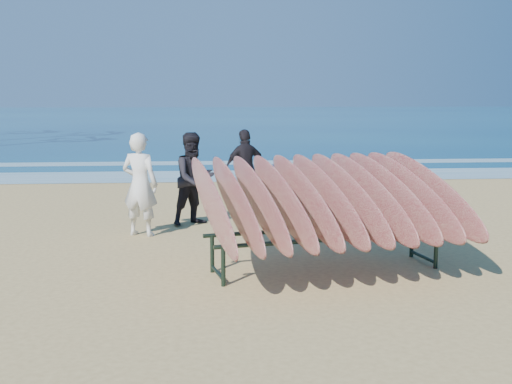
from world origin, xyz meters
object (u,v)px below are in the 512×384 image
surfboard_rack (326,198)px  person_dark_a (194,179)px  person_dark_b (246,168)px  person_white (140,184)px

surfboard_rack → person_dark_a: bearing=107.9°
person_dark_a → person_dark_b: bearing=28.5°
person_white → person_dark_b: (1.93, 2.68, -0.05)m
person_dark_b → person_white: bearing=34.3°
surfboard_rack → person_dark_b: size_ratio=2.27×
person_white → person_dark_b: person_white is taller
surfboard_rack → person_white: 3.58m
person_dark_b → person_dark_a: bearing=40.4°
surfboard_rack → person_dark_a: 3.68m
person_white → person_dark_a: 1.21m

